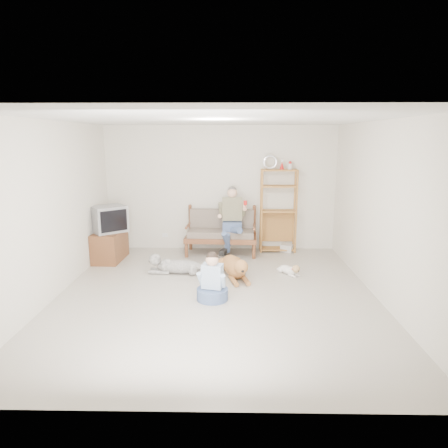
{
  "coord_description": "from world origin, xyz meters",
  "views": [
    {
      "loc": [
        0.23,
        -5.92,
        2.44
      ],
      "look_at": [
        0.1,
        1.0,
        0.94
      ],
      "focal_mm": 32.0,
      "sensor_mm": 36.0,
      "label": 1
    }
  ],
  "objects_px": {
    "etagere": "(278,210)",
    "loveseat": "(221,231)",
    "tv_stand": "(110,246)",
    "golden_retriever": "(235,267)"
  },
  "relations": [
    {
      "from": "loveseat",
      "to": "etagere",
      "type": "height_order",
      "value": "etagere"
    },
    {
      "from": "loveseat",
      "to": "etagere",
      "type": "distance_m",
      "value": 1.31
    },
    {
      "from": "loveseat",
      "to": "golden_retriever",
      "type": "bearing_deg",
      "value": -76.28
    },
    {
      "from": "loveseat",
      "to": "golden_retriever",
      "type": "height_order",
      "value": "loveseat"
    },
    {
      "from": "etagere",
      "to": "tv_stand",
      "type": "bearing_deg",
      "value": -168.2
    },
    {
      "from": "etagere",
      "to": "golden_retriever",
      "type": "relative_size",
      "value": 1.5
    },
    {
      "from": "tv_stand",
      "to": "golden_retriever",
      "type": "bearing_deg",
      "value": -17.55
    },
    {
      "from": "etagere",
      "to": "loveseat",
      "type": "bearing_deg",
      "value": -171.36
    },
    {
      "from": "loveseat",
      "to": "tv_stand",
      "type": "xyz_separation_m",
      "value": [
        -2.24,
        -0.54,
        -0.19
      ]
    },
    {
      "from": "loveseat",
      "to": "golden_retriever",
      "type": "distance_m",
      "value": 1.53
    }
  ]
}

